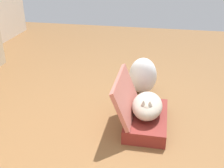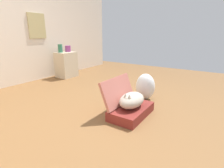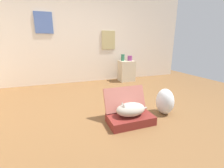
# 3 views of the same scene
# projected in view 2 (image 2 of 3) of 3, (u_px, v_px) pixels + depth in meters

# --- Properties ---
(ground_plane) EXTENTS (7.68, 7.68, 0.00)m
(ground_plane) POSITION_uv_depth(u_px,v_px,m) (93.00, 111.00, 2.47)
(ground_plane) COLOR brown
(ground_plane) RESTS_ON ground
(suitcase_base) EXTENTS (0.66, 0.38, 0.13)m
(suitcase_base) POSITION_uv_depth(u_px,v_px,m) (131.00, 111.00, 2.32)
(suitcase_base) COLOR maroon
(suitcase_base) RESTS_ON ground
(suitcase_lid) EXTENTS (0.66, 0.18, 0.37)m
(suitcase_lid) POSITION_uv_depth(u_px,v_px,m) (118.00, 91.00, 2.36)
(suitcase_lid) COLOR #B26356
(suitcase_lid) RESTS_ON suitcase_base
(cat) EXTENTS (0.52, 0.28, 0.22)m
(cat) POSITION_uv_depth(u_px,v_px,m) (132.00, 100.00, 2.27)
(cat) COLOR #B2A899
(cat) RESTS_ON suitcase_base
(plastic_bag_white) EXTENTS (0.27, 0.32, 0.43)m
(plastic_bag_white) POSITION_uv_depth(u_px,v_px,m) (145.00, 87.00, 2.87)
(plastic_bag_white) COLOR silver
(plastic_bag_white) RESTS_ON ground
(side_table) EXTENTS (0.45, 0.37, 0.62)m
(side_table) POSITION_uv_depth(u_px,v_px,m) (66.00, 65.00, 4.33)
(side_table) COLOR beige
(side_table) RESTS_ON ground
(vase_tall) EXTENTS (0.11, 0.11, 0.20)m
(vase_tall) POSITION_uv_depth(u_px,v_px,m) (60.00, 48.00, 4.15)
(vase_tall) COLOR #2D7051
(vase_tall) RESTS_ON side_table
(vase_short) EXTENTS (0.14, 0.14, 0.15)m
(vase_short) POSITION_uv_depth(u_px,v_px,m) (68.00, 49.00, 4.33)
(vase_short) COLOR #8C387A
(vase_short) RESTS_ON side_table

